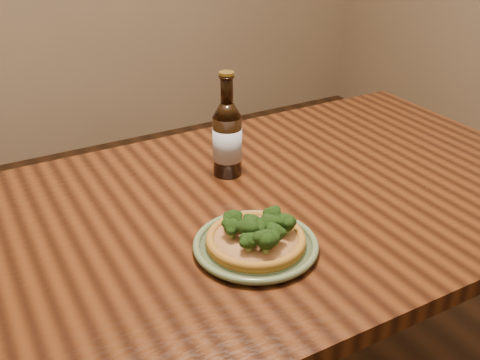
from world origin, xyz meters
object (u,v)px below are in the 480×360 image
table (252,237)px  plate (256,245)px  beer_bottle (227,138)px  pizza (257,237)px

table → plate: size_ratio=6.35×
plate → beer_bottle: size_ratio=0.95×
plate → pizza: pizza is taller
plate → beer_bottle: bearing=71.4°
table → pizza: pizza is taller
table → pizza: (-0.09, -0.16, 0.12)m
beer_bottle → pizza: bearing=-113.4°
table → beer_bottle: 0.25m
table → plate: (-0.09, -0.16, 0.10)m
pizza → beer_bottle: 0.34m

